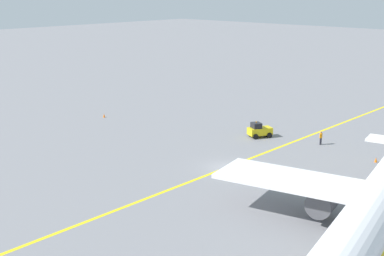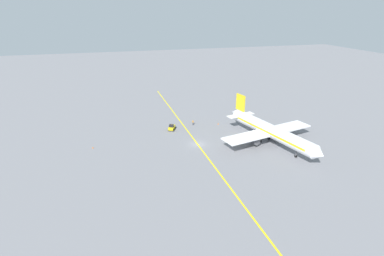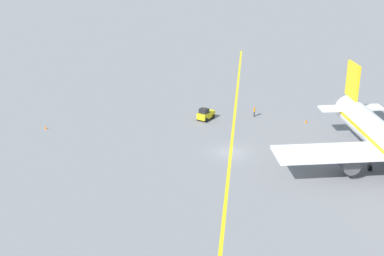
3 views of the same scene
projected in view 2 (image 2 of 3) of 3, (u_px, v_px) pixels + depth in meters
The scene contains 7 objects.
ground_plane at pixel (198, 144), 82.81m from camera, with size 400.00×400.00×0.00m, color slate.
apron_yellow_centreline at pixel (198, 144), 82.81m from camera, with size 0.40×120.00×0.01m, color yellow.
airplane_at_gate at pixel (270, 131), 82.35m from camera, with size 28.46×35.25×10.60m.
baggage_tug_white at pixel (172, 127), 92.16m from camera, with size 2.78×3.35×2.11m.
ground_crew_worker at pixel (193, 122), 96.21m from camera, with size 0.26×0.58×1.68m.
traffic_cone_near_nose at pixel (218, 124), 96.77m from camera, with size 0.32×0.32×0.55m, color orange.
traffic_cone_mid_apron at pixel (93, 147), 80.33m from camera, with size 0.32×0.32×0.55m, color orange.
Camera 2 is at (22.18, 71.83, 35.05)m, focal length 28.00 mm.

